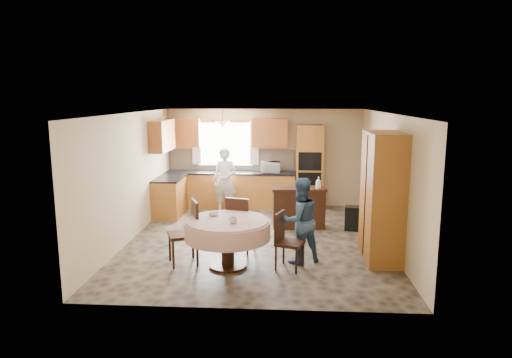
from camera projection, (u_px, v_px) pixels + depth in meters
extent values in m
cube|color=#6A5D4A|center=(257.00, 240.00, 9.07)|extent=(5.00, 6.00, 0.01)
cube|color=white|center=(257.00, 113.00, 8.63)|extent=(5.00, 6.00, 0.01)
cube|color=tan|center=(264.00, 158.00, 11.80)|extent=(5.00, 0.02, 2.50)
cube|color=tan|center=(243.00, 219.00, 5.90)|extent=(5.00, 0.02, 2.50)
cube|color=tan|center=(131.00, 177.00, 9.00)|extent=(0.02, 6.00, 2.50)
cube|color=tan|center=(388.00, 179.00, 8.70)|extent=(0.02, 6.00, 2.50)
cube|color=white|center=(225.00, 144.00, 11.77)|extent=(1.40, 0.03, 1.10)
cube|color=white|center=(196.00, 142.00, 11.76)|extent=(0.22, 0.02, 1.15)
cube|color=white|center=(254.00, 142.00, 11.67)|extent=(0.22, 0.02, 1.15)
cube|color=#C27C33|center=(230.00, 190.00, 11.70)|extent=(3.30, 0.60, 0.88)
cube|color=black|center=(230.00, 172.00, 11.62)|extent=(3.30, 0.64, 0.04)
cube|color=#C27C33|center=(170.00, 197.00, 10.90)|extent=(0.60, 1.20, 0.88)
cube|color=black|center=(169.00, 178.00, 10.81)|extent=(0.64, 1.20, 0.04)
cube|color=tan|center=(231.00, 160.00, 11.85)|extent=(3.30, 0.02, 0.55)
cube|color=#AE5A2B|center=(184.00, 132.00, 11.64)|extent=(0.85, 0.33, 0.72)
cube|color=#AE5A2B|center=(270.00, 133.00, 11.51)|extent=(0.90, 0.33, 0.72)
cube|color=#AE5A2B|center=(162.00, 136.00, 10.64)|extent=(0.33, 1.20, 0.72)
cube|color=#C27C33|center=(309.00, 167.00, 11.45)|extent=(0.66, 0.62, 2.12)
cube|color=black|center=(310.00, 161.00, 11.11)|extent=(0.56, 0.01, 0.45)
cube|color=black|center=(309.00, 182.00, 11.20)|extent=(0.56, 0.01, 0.45)
cone|color=beige|center=(223.00, 125.00, 11.21)|extent=(0.36, 0.36, 0.18)
cube|color=#3B1E10|center=(298.00, 209.00, 9.86)|extent=(1.19, 0.57, 0.83)
cube|color=black|center=(354.00, 218.00, 9.68)|extent=(0.42, 0.33, 0.52)
cube|color=#C27C33|center=(383.00, 197.00, 7.83)|extent=(0.58, 1.16, 2.22)
cylinder|color=#3B1E10|center=(228.00, 245.00, 7.58)|extent=(0.21, 0.21, 0.75)
cylinder|color=#3B1E10|center=(228.00, 265.00, 7.64)|extent=(0.63, 0.63, 0.04)
cylinder|color=beige|center=(227.00, 221.00, 7.50)|extent=(1.36, 1.36, 0.05)
cylinder|color=beige|center=(228.00, 230.00, 7.53)|extent=(1.42, 1.42, 0.29)
cube|color=#3B1E10|center=(183.00, 235.00, 7.71)|extent=(0.61, 0.61, 0.06)
cube|color=#3B1E10|center=(195.00, 217.00, 7.72)|extent=(0.21, 0.43, 0.56)
cylinder|color=#3B1E10|center=(169.00, 254.00, 7.57)|extent=(0.04, 0.04, 0.48)
cylinder|color=#3B1E10|center=(193.00, 254.00, 7.55)|extent=(0.04, 0.04, 0.48)
cylinder|color=#3B1E10|center=(175.00, 246.00, 7.96)|extent=(0.04, 0.04, 0.48)
cylinder|color=#3B1E10|center=(197.00, 246.00, 7.94)|extent=(0.04, 0.04, 0.48)
cube|color=#3B1E10|center=(241.00, 225.00, 8.37)|extent=(0.54, 0.54, 0.05)
cube|color=#3B1E10|center=(237.00, 213.00, 8.13)|extent=(0.42, 0.15, 0.53)
cylinder|color=#3B1E10|center=(229.00, 241.00, 8.24)|extent=(0.04, 0.04, 0.46)
cylinder|color=#3B1E10|center=(251.00, 242.00, 8.21)|extent=(0.04, 0.04, 0.46)
cylinder|color=#3B1E10|center=(232.00, 235.00, 8.61)|extent=(0.04, 0.04, 0.46)
cylinder|color=#3B1E10|center=(252.00, 235.00, 8.59)|extent=(0.04, 0.04, 0.46)
cube|color=#3B1E10|center=(290.00, 243.00, 7.47)|extent=(0.53, 0.53, 0.05)
cube|color=#3B1E10|center=(280.00, 226.00, 7.50)|extent=(0.17, 0.38, 0.49)
cylinder|color=#3B1E10|center=(279.00, 260.00, 7.35)|extent=(0.04, 0.04, 0.42)
cylinder|color=#3B1E10|center=(301.00, 261.00, 7.33)|extent=(0.04, 0.04, 0.42)
cylinder|color=#3B1E10|center=(279.00, 253.00, 7.70)|extent=(0.04, 0.04, 0.42)
cylinder|color=#3B1E10|center=(300.00, 253.00, 7.68)|extent=(0.04, 0.04, 0.42)
cube|color=gold|center=(383.00, 149.00, 9.03)|extent=(0.05, 0.57, 0.47)
cube|color=silver|center=(381.00, 149.00, 9.04)|extent=(0.01, 0.47, 0.37)
imported|color=silver|center=(270.00, 167.00, 11.48)|extent=(0.49, 0.34, 0.27)
imported|color=silver|center=(225.00, 181.00, 11.02)|extent=(0.64, 0.48, 1.60)
imported|color=#365377|center=(300.00, 220.00, 7.74)|extent=(0.89, 0.81, 1.47)
imported|color=#B2B2B2|center=(288.00, 189.00, 9.80)|extent=(0.26, 0.26, 0.05)
imported|color=silver|center=(318.00, 184.00, 9.73)|extent=(0.14, 0.14, 0.30)
imported|color=#B2B2B2|center=(233.00, 220.00, 7.28)|extent=(0.14, 0.14, 0.10)
imported|color=#B2B2B2|center=(214.00, 214.00, 7.76)|extent=(0.20, 0.20, 0.06)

